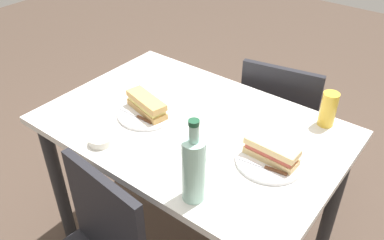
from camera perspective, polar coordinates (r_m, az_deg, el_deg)
The scene contains 12 objects.
dining_table at distance 1.70m, azimuth 0.00°, elevation -3.80°, with size 1.19×0.80×0.76m.
chair_near at distance 2.16m, azimuth 12.30°, elevation -0.29°, with size 0.47×0.47×0.86m.
plate_near at distance 1.69m, azimuth -6.35°, elevation 1.02°, with size 0.25×0.25×0.01m, color white.
baguette_sandwich_near at distance 1.67m, azimuth -6.44°, elevation 2.20°, with size 0.22×0.12×0.07m.
knife_near at distance 1.66m, azimuth -7.70°, elevation 0.51°, with size 0.18×0.01×0.01m.
plate_far at distance 1.47m, azimuth 10.98°, elevation -5.61°, with size 0.25×0.25×0.01m, color white.
baguette_sandwich_far at distance 1.44m, azimuth 11.17°, elevation -4.36°, with size 0.20×0.08×0.07m.
knife_far at distance 1.42m, azimuth 10.30°, elevation -6.58°, with size 0.18×0.04×0.01m.
water_bottle at distance 1.24m, azimuth 0.25°, elevation -6.88°, with size 0.08×0.08×0.30m.
beer_glass at distance 1.68m, azimuth 18.71°, elevation 1.46°, with size 0.06×0.06×0.14m, color gold.
olive_bowl at distance 1.56m, azimuth -12.83°, elevation -2.83°, with size 0.09×0.09×0.03m, color silver.
paper_napkin at distance 1.76m, azimuth 6.77°, elevation 2.22°, with size 0.14×0.14×0.00m, color white.
Camera 1 is at (-0.81, 1.05, 1.72)m, focal length 37.72 mm.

